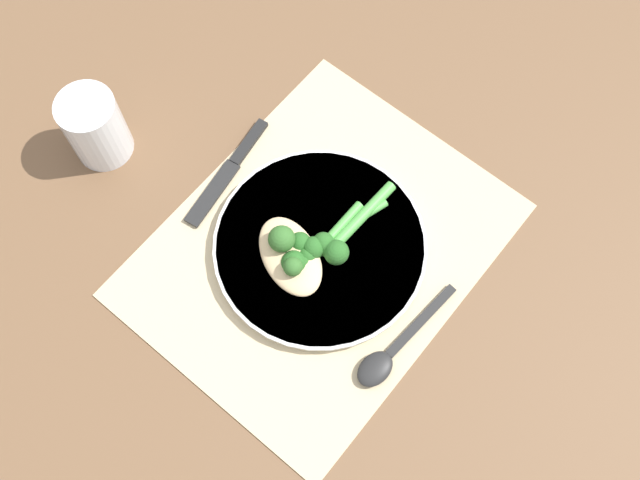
{
  "coord_description": "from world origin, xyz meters",
  "views": [
    {
      "loc": [
        -0.26,
        -0.21,
        0.86
      ],
      "look_at": [
        0.0,
        0.0,
        0.03
      ],
      "focal_mm": 42.0,
      "sensor_mm": 36.0,
      "label": 1
    }
  ],
  "objects_px": {
    "chicken_fillet": "(290,256)",
    "broccoli_stalk_front": "(313,244)",
    "broccoli_stalk_right": "(338,242)",
    "plate": "(320,246)",
    "broccoli_stalk_left": "(307,256)",
    "knife": "(229,170)",
    "spoon": "(385,358)",
    "water_glass": "(95,127)"
  },
  "relations": [
    {
      "from": "broccoli_stalk_front",
      "to": "chicken_fillet",
      "type": "bearing_deg",
      "value": 85.97
    },
    {
      "from": "broccoli_stalk_right",
      "to": "knife",
      "type": "height_order",
      "value": "broccoli_stalk_right"
    },
    {
      "from": "chicken_fillet",
      "to": "water_glass",
      "type": "distance_m",
      "value": 0.3
    },
    {
      "from": "plate",
      "to": "chicken_fillet",
      "type": "bearing_deg",
      "value": 157.52
    },
    {
      "from": "chicken_fillet",
      "to": "broccoli_stalk_front",
      "type": "xyz_separation_m",
      "value": [
        0.03,
        -0.01,
        0.0
      ]
    },
    {
      "from": "chicken_fillet",
      "to": "broccoli_stalk_right",
      "type": "distance_m",
      "value": 0.06
    },
    {
      "from": "plate",
      "to": "chicken_fillet",
      "type": "xyz_separation_m",
      "value": [
        -0.04,
        0.02,
        0.02
      ]
    },
    {
      "from": "plate",
      "to": "knife",
      "type": "xyz_separation_m",
      "value": [
        0.01,
        0.16,
        -0.01
      ]
    },
    {
      "from": "plate",
      "to": "chicken_fillet",
      "type": "relative_size",
      "value": 2.08
    },
    {
      "from": "water_glass",
      "to": "broccoli_stalk_front",
      "type": "bearing_deg",
      "value": -79.19
    },
    {
      "from": "knife",
      "to": "water_glass",
      "type": "height_order",
      "value": "water_glass"
    },
    {
      "from": "chicken_fillet",
      "to": "broccoli_stalk_right",
      "type": "relative_size",
      "value": 0.92
    },
    {
      "from": "broccoli_stalk_left",
      "to": "spoon",
      "type": "xyz_separation_m",
      "value": [
        -0.03,
        -0.15,
        -0.02
      ]
    },
    {
      "from": "broccoli_stalk_left",
      "to": "broccoli_stalk_right",
      "type": "distance_m",
      "value": 0.04
    },
    {
      "from": "water_glass",
      "to": "broccoli_stalk_right",
      "type": "bearing_deg",
      "value": -76.37
    },
    {
      "from": "plate",
      "to": "broccoli_stalk_left",
      "type": "bearing_deg",
      "value": 179.22
    },
    {
      "from": "broccoli_stalk_front",
      "to": "knife",
      "type": "distance_m",
      "value": 0.16
    },
    {
      "from": "broccoli_stalk_left",
      "to": "spoon",
      "type": "height_order",
      "value": "broccoli_stalk_left"
    },
    {
      "from": "broccoli_stalk_left",
      "to": "water_glass",
      "type": "xyz_separation_m",
      "value": [
        -0.04,
        0.31,
        0.02
      ]
    },
    {
      "from": "plate",
      "to": "broccoli_stalk_front",
      "type": "relative_size",
      "value": 2.0
    },
    {
      "from": "chicken_fillet",
      "to": "broccoli_stalk_left",
      "type": "xyz_separation_m",
      "value": [
        0.01,
        -0.01,
        0.0
      ]
    },
    {
      "from": "plate",
      "to": "knife",
      "type": "distance_m",
      "value": 0.16
    },
    {
      "from": "knife",
      "to": "plate",
      "type": "bearing_deg",
      "value": 168.06
    },
    {
      "from": "broccoli_stalk_left",
      "to": "knife",
      "type": "bearing_deg",
      "value": -11.42
    },
    {
      "from": "broccoli_stalk_right",
      "to": "broccoli_stalk_left",
      "type": "bearing_deg",
      "value": 67.5
    },
    {
      "from": "broccoli_stalk_right",
      "to": "chicken_fillet",
      "type": "bearing_deg",
      "value": 59.36
    },
    {
      "from": "chicken_fillet",
      "to": "water_glass",
      "type": "height_order",
      "value": "water_glass"
    },
    {
      "from": "chicken_fillet",
      "to": "broccoli_stalk_front",
      "type": "relative_size",
      "value": 0.96
    },
    {
      "from": "plate",
      "to": "spoon",
      "type": "distance_m",
      "value": 0.16
    },
    {
      "from": "broccoli_stalk_front",
      "to": "spoon",
      "type": "bearing_deg",
      "value": 178.81
    },
    {
      "from": "knife",
      "to": "water_glass",
      "type": "xyz_separation_m",
      "value": [
        -0.08,
        0.15,
        0.04
      ]
    },
    {
      "from": "water_glass",
      "to": "plate",
      "type": "bearing_deg",
      "value": -77.9
    },
    {
      "from": "water_glass",
      "to": "chicken_fillet",
      "type": "bearing_deg",
      "value": -84.32
    },
    {
      "from": "chicken_fillet",
      "to": "knife",
      "type": "distance_m",
      "value": 0.15
    },
    {
      "from": "broccoli_stalk_left",
      "to": "spoon",
      "type": "distance_m",
      "value": 0.15
    },
    {
      "from": "plate",
      "to": "broccoli_stalk_front",
      "type": "xyz_separation_m",
      "value": [
        -0.01,
        0.0,
        0.02
      ]
    },
    {
      "from": "knife",
      "to": "broccoli_stalk_front",
      "type": "bearing_deg",
      "value": 165.02
    },
    {
      "from": "broccoli_stalk_left",
      "to": "knife",
      "type": "height_order",
      "value": "broccoli_stalk_left"
    },
    {
      "from": "plate",
      "to": "broccoli_stalk_right",
      "type": "relative_size",
      "value": 1.92
    },
    {
      "from": "knife",
      "to": "spoon",
      "type": "xyz_separation_m",
      "value": [
        -0.07,
        -0.3,
        0.0
      ]
    },
    {
      "from": "broccoli_stalk_front",
      "to": "broccoli_stalk_left",
      "type": "bearing_deg",
      "value": 119.67
    },
    {
      "from": "broccoli_stalk_left",
      "to": "broccoli_stalk_right",
      "type": "relative_size",
      "value": 0.94
    }
  ]
}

